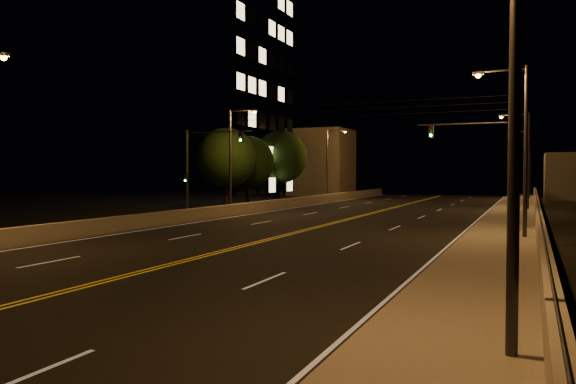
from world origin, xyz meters
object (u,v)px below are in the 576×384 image
at_px(streetlight_1, 519,140).
at_px(streetlight_2, 525,154).
at_px(streetlight_0, 496,81).
at_px(traffic_signal_right, 491,162).
at_px(streetlight_5, 233,153).
at_px(tree_1, 248,162).
at_px(streetlight_3, 527,160).
at_px(streetlight_6, 330,159).
at_px(building_tower, 174,81).
at_px(tree_0, 226,158).
at_px(traffic_signal_left, 199,164).
at_px(tree_2, 281,157).

bearing_deg(streetlight_1, streetlight_2, 90.00).
height_order(streetlight_0, traffic_signal_right, streetlight_0).
distance_m(streetlight_5, tree_1, 11.30).
bearing_deg(streetlight_3, streetlight_6, -154.17).
xyz_separation_m(streetlight_1, building_tower, (-37.53, 25.43, 9.02)).
bearing_deg(streetlight_0, streetlight_3, 90.00).
distance_m(streetlight_3, tree_0, 37.87).
bearing_deg(streetlight_6, traffic_signal_left, -87.94).
distance_m(traffic_signal_right, traffic_signal_left, 18.84).
xyz_separation_m(streetlight_3, building_tower, (-37.53, -18.75, 9.02)).
distance_m(streetlight_6, tree_2, 6.10).
distance_m(streetlight_2, tree_2, 26.77).
bearing_deg(tree_1, tree_2, 91.75).
relative_size(streetlight_2, building_tower, 0.29).
relative_size(building_tower, tree_2, 3.55).
xyz_separation_m(streetlight_2, streetlight_5, (-21.41, -12.07, 0.00)).
bearing_deg(tree_2, streetlight_5, -76.96).
relative_size(streetlight_3, streetlight_5, 1.00).
bearing_deg(streetlight_5, tree_2, 103.04).
xyz_separation_m(streetlight_6, building_tower, (-16.12, -8.39, 9.02)).
height_order(traffic_signal_right, building_tower, building_tower).
height_order(streetlight_1, streetlight_3, same).
distance_m(traffic_signal_right, tree_2, 35.55).
bearing_deg(streetlight_5, streetlight_2, 29.42).
relative_size(streetlight_1, traffic_signal_right, 1.34).
bearing_deg(streetlight_1, traffic_signal_right, 111.61).
bearing_deg(tree_1, building_tower, 159.79).
relative_size(streetlight_2, tree_2, 1.03).
height_order(streetlight_3, streetlight_6, same).
bearing_deg(tree_2, building_tower, -160.29).
relative_size(traffic_signal_right, traffic_signal_left, 1.00).
bearing_deg(streetlight_5, tree_0, 124.95).
distance_m(streetlight_6, traffic_signal_left, 30.11).
xyz_separation_m(streetlight_2, tree_2, (-25.83, 7.02, 0.24)).
bearing_deg(streetlight_2, streetlight_0, -90.00).
distance_m(tree_0, tree_1, 5.19).
distance_m(traffic_signal_right, tree_1, 29.65).
height_order(streetlight_1, tree_2, streetlight_1).
distance_m(streetlight_1, streetlight_2, 22.60).
bearing_deg(tree_0, streetlight_2, 15.02).
xyz_separation_m(streetlight_5, building_tower, (-16.12, 14.90, 9.02)).
distance_m(tree_0, tree_2, 13.79).
bearing_deg(streetlight_3, tree_1, -137.83).
bearing_deg(building_tower, streetlight_6, 27.49).
distance_m(streetlight_5, traffic_signal_left, 6.94).
xyz_separation_m(streetlight_2, traffic_signal_right, (-1.48, -18.86, -0.96)).
height_order(streetlight_2, streetlight_5, same).
relative_size(traffic_signal_right, tree_1, 0.89).
bearing_deg(streetlight_1, tree_2, 131.08).
relative_size(streetlight_1, streetlight_2, 1.00).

